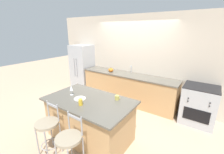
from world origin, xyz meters
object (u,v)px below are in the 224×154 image
(refrigerator, at_px, (83,68))
(coffee_mug, at_px, (117,98))
(oven_range, at_px, (199,105))
(bar_stool_near, at_px, (48,128))
(dinner_plate, at_px, (80,98))
(wine_glass, at_px, (71,88))
(bar_stool_far, at_px, (70,143))
(tumbler_cup, at_px, (81,102))
(pumpkin_decoration, at_px, (111,70))

(refrigerator, xyz_separation_m, coffee_mug, (2.60, -1.63, 0.09))
(oven_range, relative_size, bar_stool_near, 0.95)
(dinner_plate, relative_size, wine_glass, 1.11)
(oven_range, distance_m, bar_stool_far, 3.13)
(coffee_mug, relative_size, tumbler_cup, 0.94)
(refrigerator, relative_size, dinner_plate, 7.06)
(dinner_plate, height_order, tumbler_cup, tumbler_cup)
(refrigerator, distance_m, oven_range, 3.98)
(wine_glass, height_order, tumbler_cup, wine_glass)
(coffee_mug, bearing_deg, oven_range, 50.05)
(coffee_mug, bearing_deg, bar_stool_far, -98.18)
(bar_stool_far, relative_size, dinner_plate, 4.15)
(oven_range, distance_m, wine_glass, 3.08)
(refrigerator, xyz_separation_m, bar_stool_near, (1.82, -2.71, -0.30))
(wine_glass, bearing_deg, bar_stool_far, -44.49)
(oven_range, bearing_deg, dinner_plate, -134.74)
(oven_range, height_order, bar_stool_far, bar_stool_far)
(bar_stool_near, distance_m, tumbler_cup, 0.73)
(bar_stool_far, distance_m, wine_glass, 1.20)
(oven_range, height_order, tumbler_cup, tumbler_cup)
(refrigerator, bearing_deg, wine_glass, -50.02)
(bar_stool_near, bearing_deg, dinner_plate, 78.51)
(bar_stool_near, xyz_separation_m, dinner_plate, (0.14, 0.68, 0.35))
(coffee_mug, distance_m, pumpkin_decoration, 1.99)
(wine_glass, bearing_deg, pumpkin_decoration, 98.78)
(refrigerator, height_order, bar_stool_far, refrigerator)
(bar_stool_near, height_order, wine_glass, wine_glass)
(bar_stool_far, xyz_separation_m, wine_glass, (-0.78, 0.76, 0.50))
(bar_stool_near, bearing_deg, coffee_mug, 54.03)
(bar_stool_near, height_order, pumpkin_decoration, pumpkin_decoration)
(wine_glass, bearing_deg, bar_stool_near, -78.05)
(oven_range, relative_size, dinner_plate, 3.96)
(tumbler_cup, bearing_deg, pumpkin_decoration, 110.41)
(oven_range, bearing_deg, bar_stool_near, -128.41)
(bar_stool_near, bearing_deg, bar_stool_far, -3.48)
(bar_stool_near, xyz_separation_m, wine_glass, (-0.15, 0.72, 0.50))
(coffee_mug, bearing_deg, refrigerator, 147.88)
(wine_glass, xyz_separation_m, pumpkin_decoration, (-0.30, 1.91, -0.06))
(refrigerator, bearing_deg, oven_range, -0.20)
(oven_range, bearing_deg, refrigerator, 179.80)
(refrigerator, xyz_separation_m, pumpkin_decoration, (1.37, -0.08, 0.14))
(bar_stool_near, distance_m, coffee_mug, 1.39)
(wine_glass, xyz_separation_m, coffee_mug, (0.94, 0.35, -0.11))
(pumpkin_decoration, bearing_deg, oven_range, 1.43)
(oven_range, distance_m, pumpkin_decoration, 2.64)
(wine_glass, xyz_separation_m, tumbler_cup, (0.50, -0.22, -0.09))
(bar_stool_far, distance_m, dinner_plate, 0.93)
(dinner_plate, xyz_separation_m, wine_glass, (-0.29, 0.04, 0.15))
(bar_stool_far, xyz_separation_m, dinner_plate, (-0.48, 0.72, 0.35))
(wine_glass, distance_m, tumbler_cup, 0.55)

